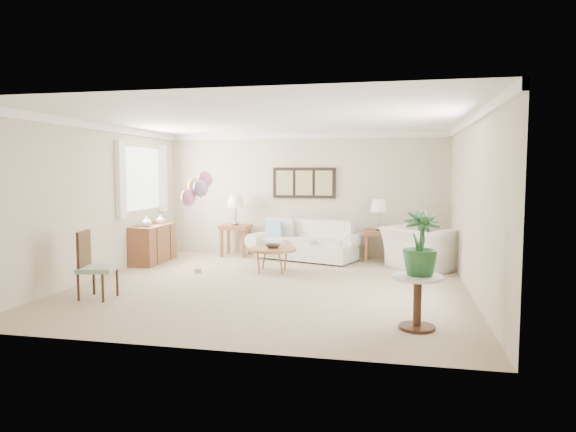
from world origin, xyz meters
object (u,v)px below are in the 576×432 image
(coffee_table, at_px, (272,250))
(armchair, at_px, (422,248))
(accent_chair, at_px, (93,263))
(balloon_cluster, at_px, (197,188))
(sofa, at_px, (307,244))

(coffee_table, bearing_deg, armchair, 17.15)
(accent_chair, bearing_deg, balloon_cluster, 69.48)
(armchair, xyz_separation_m, balloon_cluster, (-3.90, -1.14, 1.11))
(armchair, relative_size, accent_chair, 1.25)
(coffee_table, distance_m, accent_chair, 3.13)
(sofa, relative_size, coffee_table, 2.81)
(accent_chair, bearing_deg, coffee_table, 49.33)
(accent_chair, relative_size, balloon_cluster, 0.53)
(coffee_table, height_order, armchair, armchair)
(armchair, distance_m, balloon_cluster, 4.21)
(balloon_cluster, bearing_deg, sofa, 46.34)
(sofa, distance_m, balloon_cluster, 2.68)
(accent_chair, distance_m, balloon_cluster, 2.40)
(balloon_cluster, bearing_deg, coffee_table, 14.43)
(sofa, bearing_deg, balloon_cluster, -133.66)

